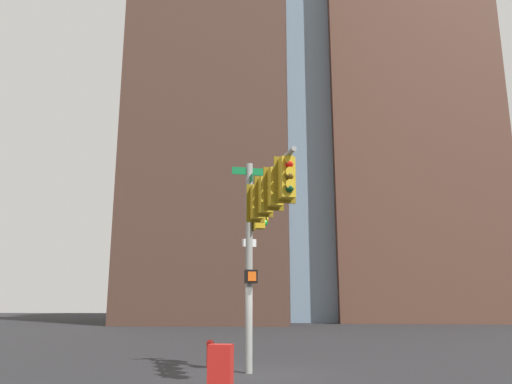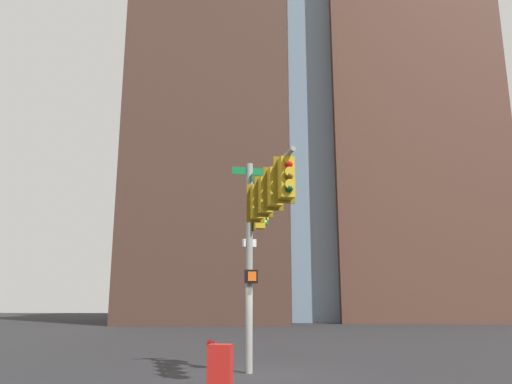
% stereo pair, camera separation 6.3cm
% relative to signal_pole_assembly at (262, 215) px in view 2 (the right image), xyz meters
% --- Properties ---
extents(ground_plane, '(200.00, 200.00, 0.00)m').
position_rel_signal_pole_assembly_xyz_m(ground_plane, '(-1.11, -0.25, -4.51)').
color(ground_plane, '#262628').
extents(signal_pole_assembly, '(4.86, 2.09, 6.43)m').
position_rel_signal_pole_assembly_xyz_m(signal_pole_assembly, '(0.00, 0.00, 0.00)').
color(signal_pole_assembly, gray).
rests_on(signal_pole_assembly, ground_plane).
extents(fire_hydrant, '(0.34, 0.26, 0.87)m').
position_rel_signal_pole_assembly_xyz_m(fire_hydrant, '(-2.66, -1.91, -4.04)').
color(fire_hydrant, red).
rests_on(fire_hydrant, ground_plane).
extents(newspaper_box, '(0.48, 0.59, 1.05)m').
position_rel_signal_pole_assembly_xyz_m(newspaper_box, '(1.62, -0.89, -3.99)').
color(newspaper_box, red).
rests_on(newspaper_box, ground_plane).
extents(building_brick_nearside, '(18.22, 16.86, 44.06)m').
position_rel_signal_pole_assembly_xyz_m(building_brick_nearside, '(-41.33, -8.45, 17.51)').
color(building_brick_nearside, '#4C3328').
rests_on(building_brick_nearside, ground_plane).
extents(building_brick_midblock, '(18.34, 19.11, 45.09)m').
position_rel_signal_pole_assembly_xyz_m(building_brick_midblock, '(-48.82, 14.70, 18.03)').
color(building_brick_midblock, brown).
rests_on(building_brick_midblock, ground_plane).
extents(building_glass_tower, '(25.06, 25.87, 59.95)m').
position_rel_signal_pole_assembly_xyz_m(building_glass_tower, '(-54.84, 0.08, 25.46)').
color(building_glass_tower, '#7A99B2').
rests_on(building_glass_tower, ground_plane).
extents(building_brick_farside, '(16.20, 19.67, 43.28)m').
position_rel_signal_pole_assembly_xyz_m(building_brick_farside, '(-54.76, -6.22, 17.12)').
color(building_brick_farside, brown).
rests_on(building_brick_farside, ground_plane).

